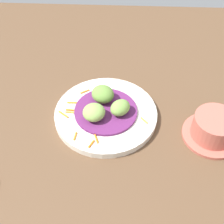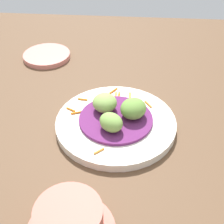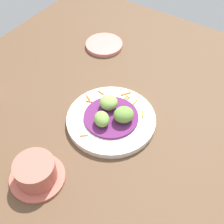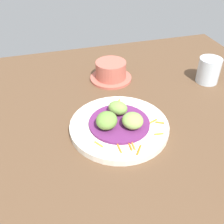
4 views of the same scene
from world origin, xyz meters
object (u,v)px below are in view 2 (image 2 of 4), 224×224
(main_plate, at_px, (116,123))
(guac_scoop_center, at_px, (110,122))
(guac_scoop_right, at_px, (133,109))
(side_plate_small, at_px, (47,56))
(guac_scoop_left, at_px, (105,103))
(terracotta_bowl, at_px, (70,224))

(main_plate, height_order, guac_scoop_center, guac_scoop_center)
(guac_scoop_center, distance_m, guac_scoop_right, 0.06)
(guac_scoop_center, xyz_separation_m, guac_scoop_right, (0.04, -0.04, 0.00))
(guac_scoop_right, bearing_deg, side_plate_small, 42.87)
(guac_scoop_center, bearing_deg, main_plate, -15.42)
(guac_scoop_left, bearing_deg, guac_scoop_right, -105.42)
(guac_scoop_right, height_order, side_plate_small, guac_scoop_right)
(main_plate, xyz_separation_m, side_plate_small, (0.27, 0.21, -0.00))
(terracotta_bowl, bearing_deg, guac_scoop_left, -5.03)
(guac_scoop_right, bearing_deg, guac_scoop_center, 134.58)
(guac_scoop_left, height_order, side_plate_small, guac_scoop_left)
(main_plate, relative_size, guac_scoop_center, 4.92)
(guac_scoop_center, xyz_separation_m, terracotta_bowl, (-0.21, 0.04, -0.01))
(guac_scoop_left, bearing_deg, side_plate_small, 36.93)
(main_plate, xyz_separation_m, guac_scoop_left, (0.03, 0.02, 0.03))
(main_plate, distance_m, terracotta_bowl, 0.25)
(terracotta_bowl, bearing_deg, guac_scoop_center, -10.55)
(guac_scoop_left, distance_m, terracotta_bowl, 0.27)
(main_plate, bearing_deg, terracotta_bowl, 168.76)
(guac_scoop_right, relative_size, side_plate_small, 0.43)
(guac_scoop_left, relative_size, guac_scoop_center, 1.04)
(side_plate_small, relative_size, terracotta_bowl, 0.97)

